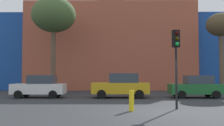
# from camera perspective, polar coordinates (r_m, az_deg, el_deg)

# --- Properties ---
(ground_plane) EXTENTS (200.00, 200.00, 0.00)m
(ground_plane) POSITION_cam_1_polar(r_m,az_deg,el_deg) (12.71, 10.67, -10.48)
(ground_plane) COLOR #2D3033
(building_backdrop) EXTENTS (35.63, 13.20, 12.54)m
(building_backdrop) POSITION_cam_1_polar(r_m,az_deg,el_deg) (36.73, -0.23, 2.48)
(building_backdrop) COLOR #B2563D
(building_backdrop) RESTS_ON ground_plane
(parked_car_0) EXTENTS (4.04, 1.98, 1.75)m
(parked_car_0) POSITION_cam_1_polar(r_m,az_deg,el_deg) (21.14, -15.52, -4.97)
(parked_car_0) COLOR white
(parked_car_0) RESTS_ON ground_plane
(parked_car_1) EXTENTS (4.37, 2.14, 1.89)m
(parked_car_1) POSITION_cam_1_polar(r_m,az_deg,el_deg) (20.33, 1.98, -4.96)
(parked_car_1) COLOR gold
(parked_car_1) RESTS_ON ground_plane
(parked_car_2) EXTENTS (3.99, 1.96, 1.73)m
(parked_car_2) POSITION_cam_1_polar(r_m,az_deg,el_deg) (21.30, 17.91, -4.95)
(parked_car_2) COLOR #1E662D
(parked_car_2) RESTS_ON ground_plane
(traffic_light_island) EXTENTS (0.40, 0.39, 4.08)m
(traffic_light_island) POSITION_cam_1_polar(r_m,az_deg,el_deg) (13.86, 13.87, 2.61)
(traffic_light_island) COLOR black
(traffic_light_island) RESTS_ON ground_plane
(bare_tree_0) EXTENTS (4.39, 4.39, 9.57)m
(bare_tree_0) POSITION_cam_1_polar(r_m,az_deg,el_deg) (27.18, -12.63, 10.06)
(bare_tree_0) COLOR brown
(bare_tree_0) RESTS_ON ground_plane
(bare_tree_1) EXTENTS (2.89, 2.89, 7.95)m
(bare_tree_1) POSITION_cam_1_polar(r_m,az_deg,el_deg) (28.33, 22.73, 7.30)
(bare_tree_1) COLOR brown
(bare_tree_1) RESTS_ON ground_plane
(bollard_yellow_0) EXTENTS (0.24, 0.24, 1.00)m
(bollard_yellow_0) POSITION_cam_1_polar(r_m,az_deg,el_deg) (12.77, 4.28, -8.23)
(bollard_yellow_0) COLOR yellow
(bollard_yellow_0) RESTS_ON ground_plane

